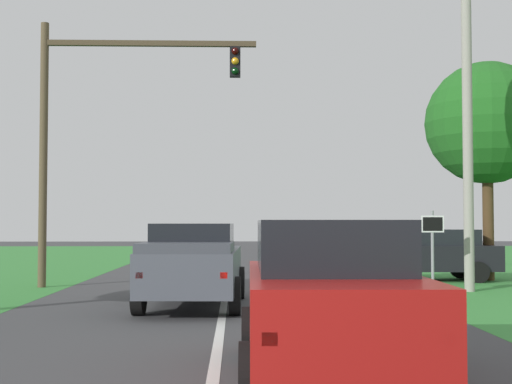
{
  "coord_description": "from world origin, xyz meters",
  "views": [
    {
      "loc": [
        0.27,
        -4.18,
        1.9
      ],
      "look_at": [
        0.89,
        17.59,
        2.84
      ],
      "focal_mm": 50.56,
      "sensor_mm": 36.0,
      "label": 1
    }
  ],
  "objects": [
    {
      "name": "ground_plane",
      "position": [
        0.0,
        9.77,
        0.0
      ],
      "size": [
        120.0,
        120.0,
        0.0
      ],
      "primitive_type": "plane",
      "color": "#424244"
    },
    {
      "name": "red_suv_near",
      "position": [
        1.4,
        4.58,
        1.02
      ],
      "size": [
        2.2,
        4.83,
        1.93
      ],
      "color": "#9E1411",
      "rests_on": "ground_plane"
    },
    {
      "name": "pickup_truck_lead",
      "position": [
        -0.68,
        12.25,
        0.98
      ],
      "size": [
        2.36,
        5.41,
        1.89
      ],
      "color": "#4C515B",
      "rests_on": "ground_plane"
    },
    {
      "name": "traffic_light",
      "position": [
        -3.87,
        17.33,
        5.12
      ],
      "size": [
        6.46,
        0.4,
        7.9
      ],
      "color": "brown",
      "rests_on": "ground_plane"
    },
    {
      "name": "keep_moving_sign",
      "position": [
        5.45,
        14.62,
        1.43
      ],
      "size": [
        0.6,
        0.09,
        2.22
      ],
      "color": "gray",
      "rests_on": "ground_plane"
    },
    {
      "name": "oak_tree_right",
      "position": [
        8.66,
        19.5,
        5.22
      ],
      "size": [
        4.08,
        4.08,
        7.28
      ],
      "color": "#4C351E",
      "rests_on": "ground_plane"
    },
    {
      "name": "crossing_suv_far",
      "position": [
        6.61,
        19.47,
        0.9
      ],
      "size": [
        4.59,
        2.21,
        1.69
      ],
      "color": "black",
      "rests_on": "ground_plane"
    },
    {
      "name": "utility_pole_right",
      "position": [
        6.75,
        15.65,
        4.88
      ],
      "size": [
        0.28,
        0.28,
        9.75
      ],
      "primitive_type": "cylinder",
      "color": "#9E998E",
      "rests_on": "ground_plane"
    }
  ]
}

